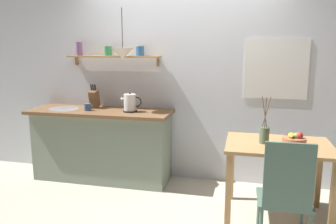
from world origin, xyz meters
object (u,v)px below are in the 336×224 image
Objects in this scene: electric_kettle at (130,103)px; pendant_lamp at (123,53)px; coffee_mug_by_sink at (88,107)px; dining_chair_near at (286,193)px; knife_block at (94,99)px; dining_table at (278,156)px; twig_vase at (264,134)px; fruit_bowl at (294,140)px.

electric_kettle is 0.44× the size of pendant_lamp.
coffee_mug_by_sink is 0.82m from pendant_lamp.
dining_chair_near is 3.16× the size of knife_block.
coffee_mug_by_sink is at bearing 168.19° from dining_table.
pendant_lamp reaches higher than dining_table.
coffee_mug_by_sink is (-2.13, 0.49, 0.10)m from twig_vase.
fruit_bowl is (0.12, 0.58, 0.30)m from dining_chair_near.
knife_block is at bearing 163.59° from dining_table.
knife_block is at bearing 164.73° from electric_kettle.
dining_chair_near is at bearing -29.63° from knife_block.
electric_kettle reaches higher than fruit_bowl.
knife_block reaches higher than dining_chair_near.
electric_kettle is 0.57m from knife_block.
fruit_bowl is 2.18m from pendant_lamp.
dining_chair_near reaches higher than dining_table.
fruit_bowl is (0.13, -0.06, 0.18)m from dining_table.
dining_table is 3.24× the size of knife_block.
twig_vase reaches higher than fruit_bowl.
electric_kettle is at bearing 161.39° from twig_vase.
dining_table is at bearing 5.00° from twig_vase.
knife_block reaches higher than dining_table.
coffee_mug_by_sink is at bearing 167.10° from twig_vase.
electric_kettle reaches higher than dining_table.
fruit_bowl is at bearing -16.34° from pendant_lamp.
fruit_bowl is at bearing -16.80° from knife_block.
twig_vase is 1.76× the size of electric_kettle.
twig_vase is 1.68m from electric_kettle.
electric_kettle is 0.61m from pendant_lamp.
knife_block is 0.21m from coffee_mug_by_sink.
coffee_mug_by_sink is 0.20× the size of pendant_lamp.
dining_table is 2.35m from coffee_mug_by_sink.
electric_kettle is at bearing 162.76° from fruit_bowl.
dining_table is 2.18× the size of twig_vase.
fruit_bowl is 1.89× the size of coffee_mug_by_sink.
coffee_mug_by_sink is at bearing 154.20° from dining_chair_near.
dining_table is 0.23m from fruit_bowl.
twig_vase is 0.78× the size of pendant_lamp.
dining_chair_near is at bearing -32.15° from pendant_lamp.
twig_vase is at bearing 170.89° from fruit_bowl.
electric_kettle is at bearing -15.27° from knife_block.
electric_kettle is at bearing 163.23° from dining_table.
twig_vase is 2.24m from knife_block.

